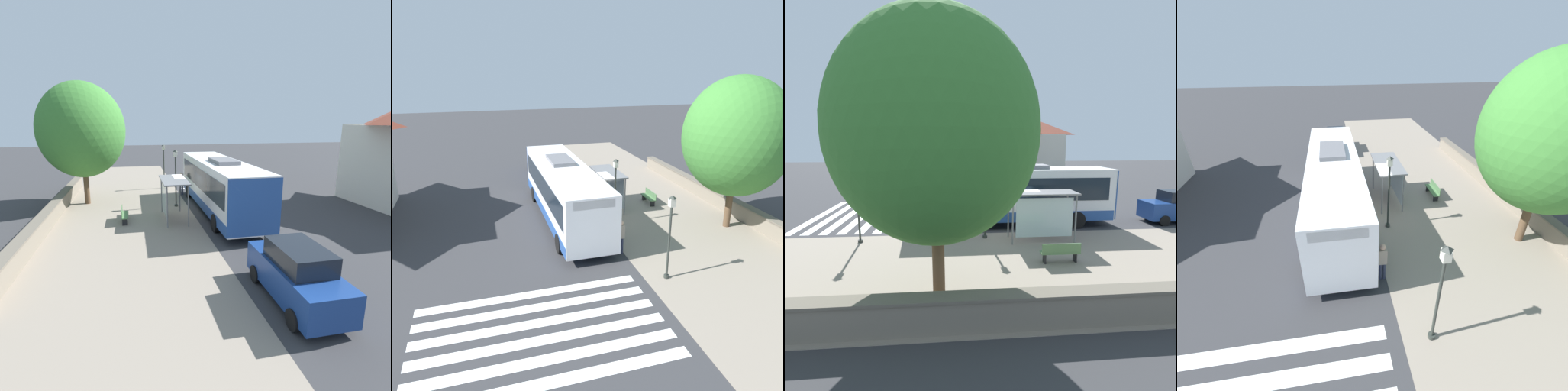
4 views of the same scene
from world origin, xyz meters
TOP-DOWN VIEW (x-y plane):
  - ground_plane at (0.00, 0.00)m, footprint 120.00×120.00m
  - sidewalk_plaza at (-4.50, 0.00)m, footprint 9.00×44.00m
  - crosswalk_stripes at (5.00, 9.75)m, footprint 9.00×5.25m
  - stone_wall at (-8.55, 0.00)m, footprint 0.60×20.00m
  - bus at (1.81, -0.19)m, footprint 2.79×12.09m
  - bus_shelter at (-1.48, -1.26)m, footprint 1.50×3.43m
  - pedestrian at (0.16, 5.04)m, footprint 0.34×0.24m
  - bench at (-4.35, -1.22)m, footprint 0.40×1.63m
  - street_lamp_near at (-0.96, 7.80)m, footprint 0.28×0.28m
  - street_lamp_far at (-0.81, 1.55)m, footprint 0.28×0.28m
  - shade_tree at (-7.02, 3.63)m, footprint 5.93×5.93m
  - parked_car_behind_bus at (1.40, -10.78)m, footprint 1.83×4.28m

SIDE VIEW (x-z plane):
  - ground_plane at x=0.00m, z-range 0.00..0.00m
  - crosswalk_stripes at x=5.00m, z-range 0.00..0.01m
  - sidewalk_plaza at x=-4.50m, z-range 0.00..0.02m
  - bench at x=-4.35m, z-range 0.04..0.92m
  - stone_wall at x=-8.55m, z-range 0.01..1.01m
  - parked_car_behind_bus at x=1.40m, z-range -0.03..1.95m
  - pedestrian at x=0.16m, z-range 0.17..1.97m
  - bus at x=1.81m, z-range 0.07..3.67m
  - bus_shelter at x=-1.48m, z-range 0.80..3.29m
  - street_lamp_near at x=-0.96m, z-range 0.38..4.28m
  - street_lamp_far at x=-0.81m, z-range 0.38..4.38m
  - shade_tree at x=-7.02m, z-range 1.00..9.53m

